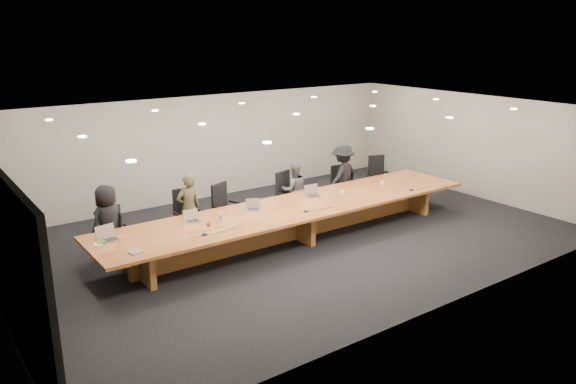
# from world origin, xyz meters

# --- Properties ---
(ground) EXTENTS (12.00, 12.00, 0.00)m
(ground) POSITION_xyz_m (0.00, 0.00, 0.00)
(ground) COLOR black
(ground) RESTS_ON ground
(back_wall) EXTENTS (12.00, 0.02, 2.80)m
(back_wall) POSITION_xyz_m (0.00, 4.00, 1.40)
(back_wall) COLOR beige
(back_wall) RESTS_ON ground
(conference_table) EXTENTS (9.00, 1.80, 0.75)m
(conference_table) POSITION_xyz_m (0.00, 0.00, 0.52)
(conference_table) COLOR brown
(conference_table) RESTS_ON ground
(chair_far_left) EXTENTS (0.61, 0.61, 1.04)m
(chair_far_left) POSITION_xyz_m (-3.56, 1.31, 0.52)
(chair_far_left) COLOR black
(chair_far_left) RESTS_ON ground
(chair_left) EXTENTS (0.62, 0.62, 1.15)m
(chair_left) POSITION_xyz_m (-1.97, 1.31, 0.57)
(chair_left) COLOR black
(chair_left) RESTS_ON ground
(chair_mid_left) EXTENTS (0.75, 0.75, 1.15)m
(chair_mid_left) POSITION_xyz_m (-1.02, 1.24, 0.57)
(chair_mid_left) COLOR black
(chair_mid_left) RESTS_ON ground
(chair_mid_right) EXTENTS (0.76, 0.76, 1.19)m
(chair_mid_right) POSITION_xyz_m (0.70, 1.17, 0.59)
(chair_mid_right) COLOR black
(chair_mid_right) RESTS_ON ground
(chair_right) EXTENTS (0.57, 0.57, 1.05)m
(chair_right) POSITION_xyz_m (2.51, 1.33, 0.53)
(chair_right) COLOR black
(chair_right) RESTS_ON ground
(chair_far_right) EXTENTS (0.73, 0.73, 1.13)m
(chair_far_right) POSITION_xyz_m (3.87, 1.34, 0.57)
(chair_far_right) COLOR black
(chair_far_right) RESTS_ON ground
(person_a) EXTENTS (0.87, 0.70, 1.54)m
(person_a) POSITION_xyz_m (-3.73, 1.26, 0.77)
(person_a) COLOR black
(person_a) RESTS_ON ground
(person_b) EXTENTS (0.56, 0.37, 1.52)m
(person_b) POSITION_xyz_m (-1.99, 1.21, 0.76)
(person_b) COLOR #3C3921
(person_b) RESTS_ON ground
(person_c) EXTENTS (0.80, 0.71, 1.39)m
(person_c) POSITION_xyz_m (0.85, 1.23, 0.69)
(person_c) COLOR #4E4F51
(person_c) RESTS_ON ground
(person_d) EXTENTS (1.17, 0.86, 1.63)m
(person_d) POSITION_xyz_m (2.39, 1.19, 0.81)
(person_d) COLOR black
(person_d) RESTS_ON ground
(laptop_a) EXTENTS (0.41, 0.33, 0.29)m
(laptop_a) POSITION_xyz_m (-4.03, 0.30, 0.90)
(laptop_a) COLOR tan
(laptop_a) RESTS_ON conference_table
(laptop_b) EXTENTS (0.32, 0.24, 0.24)m
(laptop_b) POSITION_xyz_m (-2.30, 0.37, 0.87)
(laptop_b) COLOR #C4B196
(laptop_b) RESTS_ON conference_table
(laptop_c) EXTENTS (0.36, 0.32, 0.23)m
(laptop_c) POSITION_xyz_m (-0.91, 0.31, 0.87)
(laptop_c) COLOR tan
(laptop_c) RESTS_ON conference_table
(laptop_d) EXTENTS (0.37, 0.28, 0.28)m
(laptop_d) POSITION_xyz_m (0.76, 0.32, 0.89)
(laptop_d) COLOR tan
(laptop_d) RESTS_ON conference_table
(water_bottle) EXTENTS (0.07, 0.07, 0.20)m
(water_bottle) POSITION_xyz_m (-1.86, 0.03, 0.85)
(water_bottle) COLOR silver
(water_bottle) RESTS_ON conference_table
(amber_mug) EXTENTS (0.09, 0.09, 0.09)m
(amber_mug) POSITION_xyz_m (-2.18, -0.06, 0.79)
(amber_mug) COLOR brown
(amber_mug) RESTS_ON conference_table
(paper_cup_near) EXTENTS (0.09, 0.09, 0.09)m
(paper_cup_near) POSITION_xyz_m (1.40, 0.08, 0.80)
(paper_cup_near) COLOR white
(paper_cup_near) RESTS_ON conference_table
(paper_cup_far) EXTENTS (0.11, 0.11, 0.10)m
(paper_cup_far) POSITION_xyz_m (2.76, 0.13, 0.80)
(paper_cup_far) COLOR white
(paper_cup_far) RESTS_ON conference_table
(notepad) EXTENTS (0.26, 0.22, 0.01)m
(notepad) POSITION_xyz_m (-4.21, 0.25, 0.76)
(notepad) COLOR silver
(notepad) RESTS_ON conference_table
(lime_gadget) EXTENTS (0.17, 0.14, 0.02)m
(lime_gadget) POSITION_xyz_m (-4.19, 0.27, 0.78)
(lime_gadget) COLOR green
(lime_gadget) RESTS_ON notepad
(av_box) EXTENTS (0.25, 0.21, 0.03)m
(av_box) POSITION_xyz_m (-3.85, -0.54, 0.77)
(av_box) COLOR #AFAFB4
(av_box) RESTS_ON conference_table
(mic_left) EXTENTS (0.15, 0.15, 0.03)m
(mic_left) POSITION_xyz_m (-2.47, -0.43, 0.77)
(mic_left) COLOR black
(mic_left) RESTS_ON conference_table
(mic_center) EXTENTS (0.14, 0.14, 0.03)m
(mic_center) POSITION_xyz_m (-0.07, -0.45, 0.77)
(mic_center) COLOR black
(mic_center) RESTS_ON conference_table
(mic_right) EXTENTS (0.14, 0.14, 0.03)m
(mic_right) POSITION_xyz_m (3.00, -0.61, 0.77)
(mic_right) COLOR black
(mic_right) RESTS_ON conference_table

